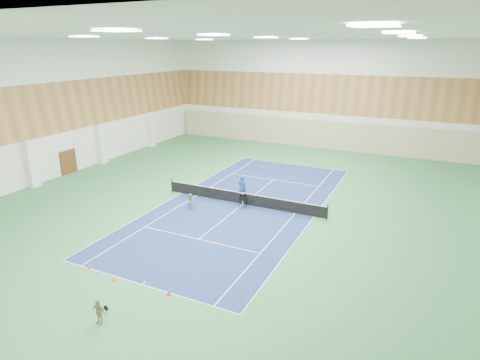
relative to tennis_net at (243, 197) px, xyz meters
name	(u,v)px	position (x,y,z in m)	size (l,w,h in m)	color
ground	(243,204)	(0.00, 0.00, -0.55)	(40.00, 40.00, 0.00)	#327644
room_shell	(243,125)	(0.00, 0.00, 5.45)	(36.00, 40.00, 12.00)	white
wood_cladding	(243,97)	(0.00, 0.00, 7.45)	(36.00, 40.00, 8.00)	#AF7541
ceiling_light_grid	(243,36)	(0.00, 0.00, 11.37)	(21.40, 25.40, 0.06)	white
court_surface	(243,204)	(0.00, 0.00, -0.55)	(10.97, 23.77, 0.01)	navy
tennis_balls_scatter	(243,204)	(0.00, 0.00, -0.50)	(10.57, 22.77, 0.07)	#CBD223
tennis_net	(243,197)	(0.00, 0.00, 0.00)	(12.80, 0.10, 1.10)	black
back_curtain	(315,134)	(0.00, 19.75, 1.05)	(35.40, 0.16, 3.20)	#C6B793
door_left_b	(68,162)	(-17.92, 0.00, 0.55)	(0.08, 1.80, 2.20)	#593319
coach	(242,188)	(-0.44, 0.82, 0.43)	(0.71, 0.47, 1.95)	navy
child_court	(191,202)	(-3.00, -2.51, 0.05)	(0.59, 0.46, 1.21)	gray
child_apron	(99,312)	(0.24, -14.99, 0.02)	(0.67, 0.28, 1.15)	tan
ball_cart	(243,202)	(0.29, -0.60, -0.09)	(0.53, 0.53, 0.92)	black
cone_svc_a	(147,230)	(-3.61, -6.85, -0.45)	(0.17, 0.17, 0.19)	#E0440B
cone_svc_b	(184,233)	(-1.20, -6.23, -0.44)	(0.19, 0.19, 0.21)	orange
cone_svc_c	(216,240)	(1.08, -6.17, -0.45)	(0.19, 0.19, 0.21)	orange
cone_svc_d	(247,252)	(3.45, -6.71, -0.46)	(0.17, 0.17, 0.19)	orange
cone_base_a	(89,266)	(-3.52, -11.86, -0.43)	(0.22, 0.22, 0.24)	#F74C0D
cone_base_b	(114,279)	(-1.50, -12.18, -0.44)	(0.20, 0.20, 0.22)	#FF580D
cone_base_c	(169,293)	(1.74, -12.03, -0.43)	(0.22, 0.22, 0.24)	#FF450D
cone_base_d	(216,297)	(3.92, -11.32, -0.45)	(0.18, 0.18, 0.20)	#EC490C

